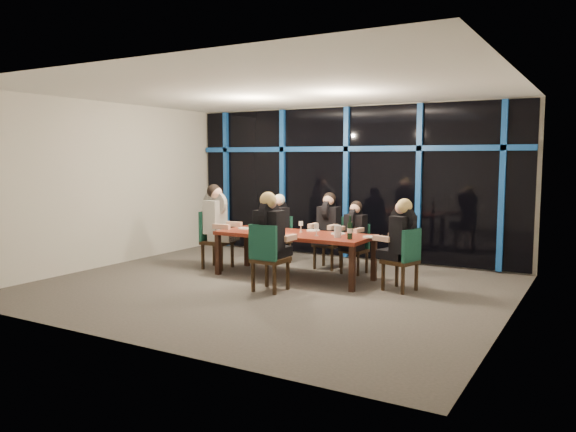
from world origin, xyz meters
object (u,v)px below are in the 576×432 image
at_px(diner_far_mid, 328,219).
at_px(diner_end_right, 401,231).
at_px(diner_far_right, 355,226).
at_px(diner_end_left, 217,214).
at_px(chair_end_right, 405,256).
at_px(chair_near_mid, 267,254).
at_px(diner_near_mid, 270,227).
at_px(diner_far_left, 277,218).
at_px(chair_far_mid, 330,239).
at_px(chair_far_left, 280,237).
at_px(wine_bottle, 350,230).
at_px(water_pitcher, 338,231).
at_px(dining_table, 294,237).
at_px(chair_far_right, 356,246).
at_px(chair_end_left, 213,236).

bearing_deg(diner_far_mid, diner_end_right, -29.14).
relative_size(diner_far_right, diner_end_left, 0.83).
height_order(chair_end_right, chair_near_mid, chair_near_mid).
bearing_deg(diner_near_mid, diner_far_left, -60.98).
relative_size(chair_far_mid, diner_end_left, 0.93).
height_order(chair_far_left, diner_far_left, diner_far_left).
relative_size(chair_far_left, diner_far_right, 1.07).
relative_size(chair_end_right, wine_bottle, 2.64).
height_order(chair_far_mid, water_pitcher, water_pitcher).
bearing_deg(water_pitcher, chair_near_mid, -141.71).
xyz_separation_m(diner_end_left, wine_bottle, (2.67, -0.18, -0.10)).
relative_size(dining_table, diner_far_left, 2.99).
bearing_deg(diner_far_right, chair_far_right, 90.00).
relative_size(chair_far_mid, diner_far_mid, 1.03).
relative_size(diner_end_left, diner_end_right, 1.09).
distance_m(chair_far_right, diner_near_mid, 2.02).
xyz_separation_m(chair_far_left, chair_far_right, (1.63, -0.16, -0.02)).
height_order(chair_near_mid, diner_end_right, diner_end_right).
xyz_separation_m(chair_far_mid, diner_far_right, (0.59, -0.25, 0.30)).
bearing_deg(chair_end_left, chair_far_mid, -65.36).
xyz_separation_m(wine_bottle, water_pitcher, (-0.24, 0.08, -0.04)).
height_order(dining_table, water_pitcher, water_pitcher).
relative_size(diner_near_mid, wine_bottle, 2.75).
relative_size(diner_far_mid, wine_bottle, 2.53).
bearing_deg(diner_end_left, chair_far_mid, -64.33).
height_order(chair_near_mid, diner_far_right, diner_far_right).
height_order(chair_far_mid, diner_end_left, diner_end_left).
height_order(diner_far_left, water_pitcher, diner_far_left).
relative_size(wine_bottle, water_pitcher, 1.87).
xyz_separation_m(chair_far_left, diner_end_right, (2.71, -1.04, 0.41)).
height_order(diner_end_left, diner_end_right, diner_end_left).
distance_m(diner_far_left, diner_far_right, 1.65).
xyz_separation_m(diner_far_mid, diner_far_right, (0.59, -0.17, -0.07)).
bearing_deg(chair_near_mid, chair_far_mid, -89.45).
distance_m(chair_far_right, diner_far_left, 1.69).
distance_m(dining_table, diner_end_left, 1.61).
height_order(dining_table, chair_far_mid, chair_far_mid).
distance_m(chair_end_right, chair_near_mid, 2.05).
distance_m(chair_far_left, diner_far_mid, 1.11).
height_order(chair_far_left, chair_far_mid, chair_far_mid).
bearing_deg(dining_table, chair_far_left, 130.42).
distance_m(chair_far_right, diner_far_right, 0.35).
distance_m(wine_bottle, water_pitcher, 0.26).
bearing_deg(chair_far_mid, diner_far_mid, -90.00).
bearing_deg(diner_far_mid, chair_far_left, 177.51).
bearing_deg(diner_near_mid, chair_end_left, -27.44).
bearing_deg(diner_end_left, diner_near_mid, -125.21).
relative_size(chair_far_left, chair_near_mid, 0.88).
height_order(chair_end_left, diner_far_left, diner_far_left).
relative_size(diner_far_left, diner_far_right, 1.04).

